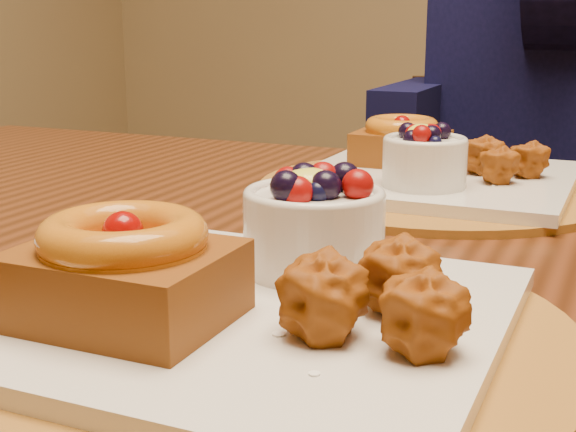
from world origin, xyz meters
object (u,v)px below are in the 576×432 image
object	(u,v)px
diner	(564,31)
chair_far	(505,267)
place_setting_far	(433,172)
place_setting_near	(255,292)
dining_table	(369,330)

from	to	relation	value
diner	chair_far	bearing A→B (deg)	147.28
place_setting_far	chair_far	xyz separation A→B (m)	(-0.02, 0.73, -0.32)
place_setting_near	place_setting_far	distance (m)	0.43
place_setting_far	diner	world-z (taller)	diner
place_setting_near	diner	bearing A→B (deg)	86.42
dining_table	place_setting_far	xyz separation A→B (m)	(-0.00, 0.22, 0.10)
diner	dining_table	bearing A→B (deg)	-77.34
chair_far	diner	bearing A→B (deg)	-63.39
place_setting_near	place_setting_far	size ratio (longest dim) A/B	1.00
chair_far	diner	world-z (taller)	diner
dining_table	diner	size ratio (longest dim) A/B	1.87
chair_far	place_setting_near	bearing A→B (deg)	-102.82
dining_table	chair_far	world-z (taller)	chair_far
place_setting_near	place_setting_far	bearing A→B (deg)	89.87
dining_table	chair_far	distance (m)	0.97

